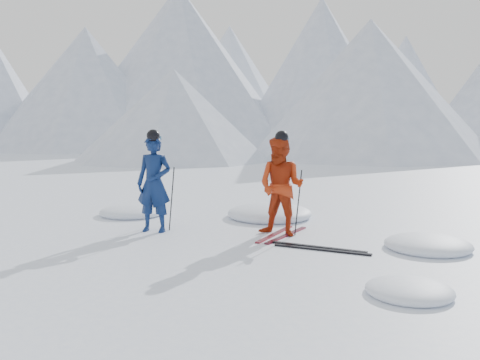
% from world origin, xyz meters
% --- Properties ---
extents(ground, '(160.00, 160.00, 0.00)m').
position_xyz_m(ground, '(0.00, 0.00, 0.00)').
color(ground, white).
rests_on(ground, ground).
extents(skier_blue, '(0.79, 0.60, 1.95)m').
position_xyz_m(skier_blue, '(-3.13, 0.21, 0.97)').
color(skier_blue, '#0C1F4C').
rests_on(skier_blue, ground).
extents(skier_red, '(0.97, 0.78, 1.93)m').
position_xyz_m(skier_red, '(-0.70, 0.96, 0.96)').
color(skier_red, '#AE2D0D').
rests_on(skier_red, ground).
extents(pole_blue_left, '(0.13, 0.09, 1.30)m').
position_xyz_m(pole_blue_left, '(-3.43, 0.36, 0.65)').
color(pole_blue_left, black).
rests_on(pole_blue_left, ground).
extents(pole_blue_right, '(0.13, 0.08, 1.30)m').
position_xyz_m(pole_blue_right, '(-2.88, 0.46, 0.65)').
color(pole_blue_right, black).
rests_on(pole_blue_right, ground).
extents(pole_red_left, '(0.13, 0.10, 1.28)m').
position_xyz_m(pole_red_left, '(-1.00, 1.21, 0.64)').
color(pole_red_left, black).
rests_on(pole_red_left, ground).
extents(pole_red_right, '(0.13, 0.09, 1.28)m').
position_xyz_m(pole_red_right, '(-0.40, 1.11, 0.64)').
color(pole_red_right, black).
rests_on(pole_red_right, ground).
extents(ski_worn_left, '(0.12, 1.70, 0.03)m').
position_xyz_m(ski_worn_left, '(-0.82, 0.96, 0.01)').
color(ski_worn_left, black).
rests_on(ski_worn_left, ground).
extents(ski_worn_right, '(0.24, 1.70, 0.03)m').
position_xyz_m(ski_worn_right, '(-0.58, 0.96, 0.01)').
color(ski_worn_right, black).
rests_on(ski_worn_right, ground).
extents(ski_loose_a, '(1.70, 0.15, 0.03)m').
position_xyz_m(ski_loose_a, '(0.26, 0.27, 0.01)').
color(ski_loose_a, black).
rests_on(ski_loose_a, ground).
extents(ski_loose_b, '(1.70, 0.09, 0.03)m').
position_xyz_m(ski_loose_b, '(0.36, 0.12, 0.01)').
color(ski_loose_b, black).
rests_on(ski_loose_b, ground).
extents(snow_lumps, '(8.22, 5.79, 0.43)m').
position_xyz_m(snow_lumps, '(-1.28, 1.70, 0.00)').
color(snow_lumps, white).
rests_on(snow_lumps, ground).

